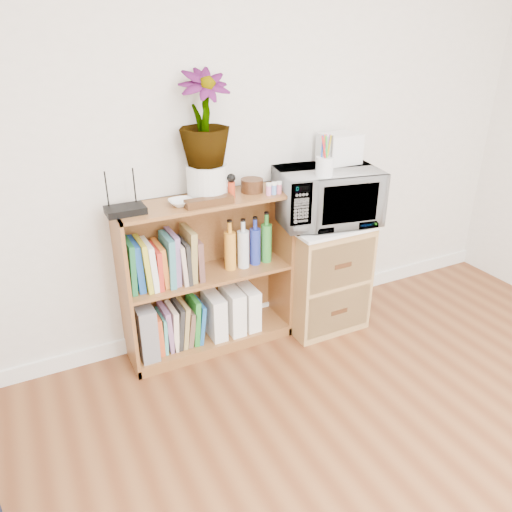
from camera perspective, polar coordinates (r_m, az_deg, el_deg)
skirting_board at (r=3.40m, az=-0.56°, el=-6.48°), size 4.00×0.02×0.10m
bookshelf at (r=2.95m, az=-5.50°, el=-2.33°), size 1.00×0.30×0.95m
wicker_unit at (r=3.26m, az=7.41°, el=-2.06°), size 0.50×0.45×0.70m
microwave at (r=3.05m, az=8.08°, el=6.82°), size 0.66×0.50×0.33m
pen_cup at (r=2.85m, az=7.84°, el=10.09°), size 0.10×0.10×0.11m
small_appliance at (r=3.13m, az=9.51°, el=12.04°), size 0.22×0.19×0.18m
router at (r=2.63m, az=-14.71°, el=5.10°), size 0.20×0.13×0.04m
white_bowl at (r=2.69m, az=-8.57°, el=6.07°), size 0.13×0.13×0.03m
plant_pot at (r=2.76m, az=-5.62°, el=8.46°), size 0.22×0.22×0.19m
potted_plant at (r=2.69m, az=-5.94°, el=15.37°), size 0.27×0.27×0.49m
trinket_box at (r=2.67m, az=-5.37°, el=6.20°), size 0.26×0.07×0.04m
kokeshi_doll at (r=2.77m, az=-2.82°, el=7.55°), size 0.04×0.04×0.09m
wooden_bowl at (r=2.87m, az=-0.47°, el=8.07°), size 0.13×0.13×0.07m
paint_jars at (r=2.83m, az=2.05°, el=7.57°), size 0.11×0.04×0.05m
file_box at (r=2.98m, az=-12.68°, el=-8.03°), size 0.10×0.26×0.33m
magazine_holder_left at (r=3.09m, az=-4.80°, el=-6.70°), size 0.09×0.22×0.28m
magazine_holder_mid at (r=3.12m, az=-2.72°, el=-6.12°), size 0.09×0.23×0.28m
magazine_holder_right at (r=3.16m, az=-0.93°, el=-5.76°), size 0.09×0.22×0.27m
cookbooks at (r=2.81m, az=-10.58°, el=-0.54°), size 0.41×0.20×0.30m
liquor_bottles at (r=2.97m, az=-1.04°, el=1.67°), size 0.31×0.07×0.31m
lower_books at (r=3.04m, az=-8.94°, el=-7.75°), size 0.30×0.19×0.29m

